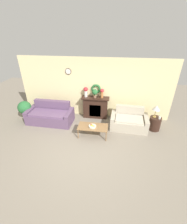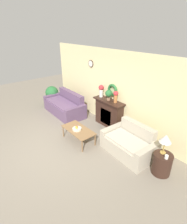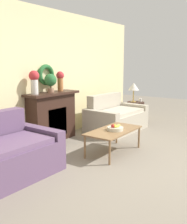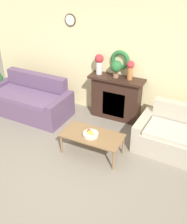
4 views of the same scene
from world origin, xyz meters
name	(u,v)px [view 4 (image 4 of 4)]	position (x,y,z in m)	size (l,w,h in m)	color
ground_plane	(58,183)	(0.00, 0.00, 0.00)	(16.00, 16.00, 0.00)	gray
wall_back	(118,59)	(0.00, 2.60, 1.35)	(6.80, 0.15, 2.70)	beige
fireplace	(116,98)	(0.08, 2.39, 0.52)	(1.24, 0.41, 1.02)	#331E16
couch_left	(30,101)	(-1.86, 1.71, 0.32)	(2.00, 0.99, 0.90)	#604766
loveseat_right	(177,137)	(1.58, 1.75, 0.30)	(1.54, 0.98, 0.86)	#B2A893
coffee_table	(92,136)	(0.17, 0.96, 0.39)	(1.14, 0.58, 0.43)	olive
fruit_bowl	(91,134)	(0.15, 0.92, 0.47)	(0.29, 0.29, 0.12)	beige
vase_on_mantel_left	(99,63)	(-0.36, 2.39, 1.28)	(0.20, 0.20, 0.45)	silver
vase_on_mantel_right	(130,69)	(0.36, 2.39, 1.26)	(0.16, 0.16, 0.41)	#AD6B38
potted_plant_on_mantel	(116,67)	(0.05, 2.37, 1.25)	(0.25, 0.25, 0.37)	#8E664C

